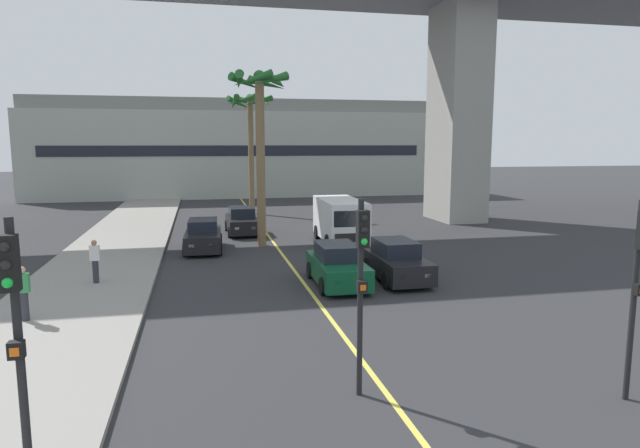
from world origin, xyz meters
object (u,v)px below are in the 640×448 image
at_px(palm_tree_near_median, 250,120).
at_px(pedestrian_near_crosswalk, 24,292).
at_px(delivery_van, 340,219).
at_px(palm_tree_mid_median, 260,115).
at_px(car_queue_second, 396,262).
at_px(pedestrian_mid_block, 95,261).
at_px(car_queue_third, 337,266).
at_px(traffic_light_median_near, 361,271).
at_px(car_queue_fourth, 203,236).
at_px(car_queue_front, 242,222).
at_px(traffic_light_left_sidewalk_corner, 16,326).
at_px(traffic_light_right_far_corner, 639,274).

height_order(palm_tree_near_median, pedestrian_near_crosswalk, palm_tree_near_median).
height_order(delivery_van, palm_tree_mid_median, palm_tree_mid_median).
relative_size(car_queue_second, pedestrian_mid_block, 2.54).
bearing_deg(car_queue_third, pedestrian_mid_block, 169.60).
bearing_deg(traffic_light_median_near, palm_tree_near_median, 88.99).
bearing_deg(car_queue_fourth, car_queue_second, -46.17).
height_order(car_queue_third, pedestrian_mid_block, pedestrian_mid_block).
bearing_deg(car_queue_second, car_queue_front, 111.98).
distance_m(traffic_light_left_sidewalk_corner, pedestrian_near_crosswalk, 9.79).
bearing_deg(traffic_light_median_near, car_queue_fourth, 100.39).
bearing_deg(car_queue_third, traffic_light_median_near, -101.05).
bearing_deg(car_queue_second, palm_tree_near_median, 99.64).
bearing_deg(traffic_light_left_sidewalk_corner, palm_tree_mid_median, 74.85).
height_order(car_queue_second, pedestrian_near_crosswalk, pedestrian_near_crosswalk).
height_order(traffic_light_right_far_corner, pedestrian_mid_block, traffic_light_right_far_corner).
relative_size(car_queue_third, palm_tree_mid_median, 0.46).
xyz_separation_m(traffic_light_median_near, pedestrian_mid_block, (-7.09, 10.75, -1.72)).
bearing_deg(traffic_light_left_sidewalk_corner, traffic_light_median_near, 25.70).
bearing_deg(traffic_light_left_sidewalk_corner, car_queue_fourth, 82.62).
bearing_deg(delivery_van, pedestrian_mid_block, -148.47).
xyz_separation_m(car_queue_fourth, pedestrian_mid_block, (-3.97, -6.27, 0.28)).
bearing_deg(traffic_light_median_near, car_queue_third, 78.95).
height_order(car_queue_fourth, traffic_light_right_far_corner, traffic_light_right_far_corner).
bearing_deg(car_queue_third, pedestrian_near_crosswalk, -165.46).
height_order(car_queue_second, car_queue_third, same).
xyz_separation_m(car_queue_fourth, traffic_light_right_far_corner, (8.52, -18.41, 1.99)).
xyz_separation_m(car_queue_fourth, pedestrian_near_crosswalk, (-5.20, -10.52, 0.28)).
bearing_deg(delivery_van, pedestrian_near_crosswalk, -138.14).
bearing_deg(delivery_van, car_queue_third, -105.02).
xyz_separation_m(car_queue_front, traffic_light_right_far_corner, (6.24, -23.30, 1.99)).
xyz_separation_m(car_queue_second, palm_tree_near_median, (-3.67, 21.61, 6.27)).
distance_m(palm_tree_near_median, palm_tree_mid_median, 13.29).
xyz_separation_m(delivery_van, traffic_light_median_near, (-4.05, -17.59, 1.43)).
height_order(car_queue_front, traffic_light_median_near, traffic_light_median_near).
height_order(car_queue_third, delivery_van, delivery_van).
relative_size(car_queue_third, traffic_light_median_near, 0.98).
distance_m(car_queue_third, palm_tree_mid_median, 10.66).
xyz_separation_m(traffic_light_right_far_corner, palm_tree_mid_median, (-5.54, 19.12, 4.01)).
distance_m(car_queue_second, traffic_light_median_near, 10.47).
distance_m(car_queue_second, pedestrian_near_crosswalk, 12.87).
xyz_separation_m(car_queue_front, palm_tree_near_median, (1.39, 9.09, 6.27)).
xyz_separation_m(car_queue_second, traffic_light_left_sidewalk_corner, (-9.90, -12.11, 2.14)).
height_order(traffic_light_median_near, traffic_light_right_far_corner, same).
relative_size(palm_tree_near_median, pedestrian_near_crosswalk, 5.49).
xyz_separation_m(car_queue_second, car_queue_fourth, (-7.34, 7.64, 0.00)).
bearing_deg(pedestrian_mid_block, traffic_light_left_sidewalk_corner, -84.02).
relative_size(traffic_light_median_near, palm_tree_near_median, 0.47).
distance_m(traffic_light_median_near, pedestrian_near_crosswalk, 10.70).
bearing_deg(palm_tree_mid_median, traffic_light_right_far_corner, -73.84).
bearing_deg(car_queue_third, car_queue_front, 101.59).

